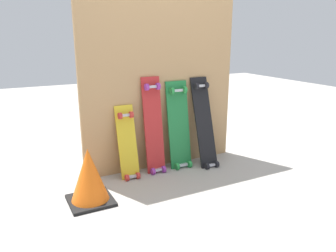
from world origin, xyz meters
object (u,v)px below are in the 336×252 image
(skateboard_yellow, at_px, (128,146))
(traffic_cone, at_px, (89,176))
(skateboard_red, at_px, (154,129))
(skateboard_green, at_px, (179,128))
(skateboard_black, at_px, (205,126))

(skateboard_yellow, bearing_deg, traffic_cone, -143.43)
(traffic_cone, bearing_deg, skateboard_red, 25.76)
(skateboard_yellow, relative_size, skateboard_green, 0.80)
(skateboard_yellow, distance_m, traffic_cone, 0.55)
(skateboard_green, bearing_deg, skateboard_red, 179.28)
(skateboard_black, bearing_deg, skateboard_red, 172.46)
(skateboard_yellow, distance_m, skateboard_red, 0.29)
(skateboard_black, distance_m, traffic_cone, 1.26)
(skateboard_green, distance_m, skateboard_black, 0.26)
(skateboard_yellow, distance_m, skateboard_green, 0.54)
(skateboard_red, height_order, skateboard_black, skateboard_red)
(traffic_cone, bearing_deg, skateboard_black, 12.54)
(traffic_cone, bearing_deg, skateboard_yellow, 36.57)
(skateboard_yellow, bearing_deg, skateboard_black, -3.95)
(skateboard_green, xyz_separation_m, traffic_cone, (-0.97, -0.34, -0.17))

